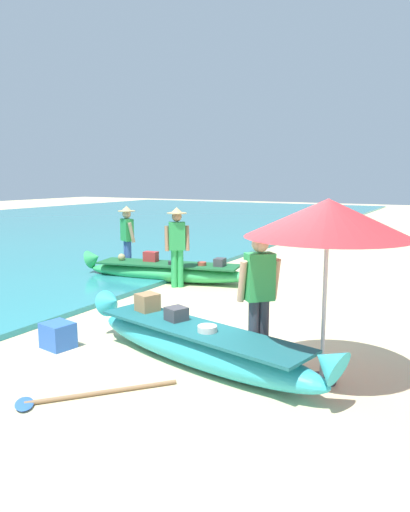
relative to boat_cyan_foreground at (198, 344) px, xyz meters
The scene contains 9 objects.
ground_plane 0.78m from the boat_cyan_foreground, 62.70° to the left, with size 80.00×80.00×0.00m, color beige.
boat_cyan_foreground is the anchor object (origin of this frame).
boat_green_midground 5.25m from the boat_cyan_foreground, 127.51° to the left, with size 4.41×1.61×0.74m.
person_vendor_hatted 4.66m from the boat_cyan_foreground, 125.55° to the left, with size 0.57×0.49×1.81m.
person_tourist_customer 1.06m from the boat_cyan_foreground, 24.75° to the left, with size 0.53×0.53×1.75m.
person_vendor_assistant 6.47m from the boat_cyan_foreground, 136.13° to the left, with size 0.58×0.45×1.75m.
patio_umbrella_large 2.35m from the boat_cyan_foreground, ahead, with size 1.95×1.95×2.23m.
cooler_box 2.16m from the boat_cyan_foreground, 168.43° to the right, with size 0.43×0.38×0.38m, color blue.
paddle 1.69m from the boat_cyan_foreground, 114.51° to the right, with size 1.36×1.50×0.05m.
Camera 1 is at (2.70, -5.93, 2.48)m, focal length 33.69 mm.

